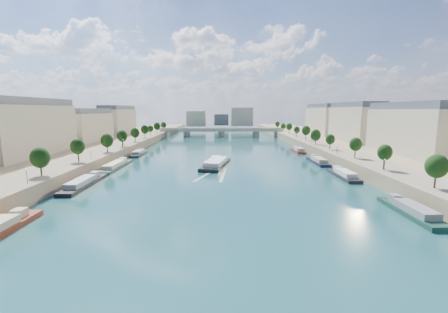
{
  "coord_description": "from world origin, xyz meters",
  "views": [
    {
      "loc": [
        -0.08,
        -49.14,
        25.06
      ],
      "look_at": [
        1.07,
        77.84,
        5.0
      ],
      "focal_mm": 24.0,
      "sensor_mm": 36.0,
      "label": 1
    }
  ],
  "objects": [
    {
      "name": "lamps_right",
      "position": [
        52.5,
        105.0,
        7.78
      ],
      "size": [
        0.36,
        200.36,
        4.28
      ],
      "color": "black",
      "rests_on": "ground"
    },
    {
      "name": "trees_right",
      "position": [
        55.0,
        110.0,
        10.48
      ],
      "size": [
        4.8,
        268.8,
        8.26
      ],
      "color": "#382B1E",
      "rests_on": "ground"
    },
    {
      "name": "buildings_left",
      "position": [
        -85.0,
        112.0,
        16.45
      ],
      "size": [
        16.0,
        226.0,
        23.2
      ],
      "color": "#BCB191",
      "rests_on": "ground"
    },
    {
      "name": "pave_left",
      "position": [
        -57.0,
        100.0,
        5.05
      ],
      "size": [
        14.0,
        520.0,
        0.1
      ],
      "primitive_type": "cube",
      "color": "gray",
      "rests_on": "quay_left"
    },
    {
      "name": "moored_barges_left",
      "position": [
        -45.5,
        59.93,
        0.84
      ],
      "size": [
        5.0,
        128.08,
        3.6
      ],
      "color": "maroon",
      "rests_on": "ground"
    },
    {
      "name": "wake",
      "position": [
        -2.56,
        64.97,
        0.02
      ],
      "size": [
        12.71,
        26.01,
        0.04
      ],
      "color": "silver",
      "rests_on": "ground"
    },
    {
      "name": "quay_left",
      "position": [
        -72.0,
        100.0,
        2.5
      ],
      "size": [
        44.0,
        520.0,
        5.0
      ],
      "primitive_type": "cube",
      "color": "#9E8460",
      "rests_on": "ground"
    },
    {
      "name": "lamps_left",
      "position": [
        -52.5,
        90.0,
        7.78
      ],
      "size": [
        0.36,
        200.36,
        4.28
      ],
      "color": "black",
      "rests_on": "ground"
    },
    {
      "name": "trees_left",
      "position": [
        -55.0,
        102.0,
        10.48
      ],
      "size": [
        4.8,
        268.8,
        8.26
      ],
      "color": "#382B1E",
      "rests_on": "ground"
    },
    {
      "name": "moored_barges_right",
      "position": [
        45.5,
        52.9,
        0.84
      ],
      "size": [
        5.0,
        162.5,
        3.6
      ],
      "color": "black",
      "rests_on": "ground"
    },
    {
      "name": "quay_right",
      "position": [
        72.0,
        100.0,
        2.5
      ],
      "size": [
        44.0,
        520.0,
        5.0
      ],
      "primitive_type": "cube",
      "color": "#9E8460",
      "rests_on": "ground"
    },
    {
      "name": "buildings_right",
      "position": [
        85.0,
        112.0,
        16.45
      ],
      "size": [
        16.0,
        226.0,
        23.2
      ],
      "color": "#BCB191",
      "rests_on": "ground"
    },
    {
      "name": "skyline",
      "position": [
        3.19,
        319.52,
        14.66
      ],
      "size": [
        79.0,
        42.0,
        22.0
      ],
      "color": "#BCB191",
      "rests_on": "ground"
    },
    {
      "name": "ground",
      "position": [
        0.0,
        100.0,
        0.0
      ],
      "size": [
        700.0,
        700.0,
        0.0
      ],
      "primitive_type": "plane",
      "color": "#0D373D",
      "rests_on": "ground"
    },
    {
      "name": "bridge",
      "position": [
        0.0,
        226.76,
        5.08
      ],
      "size": [
        112.0,
        12.0,
        8.15
      ],
      "color": "#C1B79E",
      "rests_on": "ground"
    },
    {
      "name": "pave_right",
      "position": [
        57.0,
        100.0,
        5.05
      ],
      "size": [
        14.0,
        520.0,
        0.1
      ],
      "primitive_type": "cube",
      "color": "gray",
      "rests_on": "quay_right"
    },
    {
      "name": "tour_barge",
      "position": [
        -2.56,
        81.54,
        1.14
      ],
      "size": [
        14.05,
        30.39,
        3.98
      ],
      "rotation": [
        0.0,
        0.0,
        -0.2
      ],
      "color": "black",
      "rests_on": "ground"
    }
  ]
}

